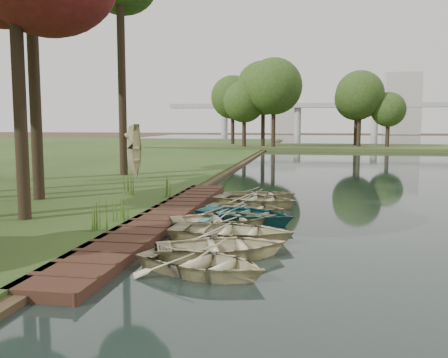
% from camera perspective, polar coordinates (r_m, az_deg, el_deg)
% --- Properties ---
extents(ground, '(300.00, 300.00, 0.00)m').
position_cam_1_polar(ground, '(17.04, -1.94, -5.23)').
color(ground, '#3D2F1D').
extents(boardwalk, '(1.60, 16.00, 0.30)m').
position_cam_1_polar(boardwalk, '(17.40, -7.12, -4.52)').
color(boardwalk, '#371F15').
rests_on(boardwalk, ground).
extents(peninsula, '(50.00, 14.00, 0.45)m').
position_cam_1_polar(peninsula, '(66.57, 13.76, 3.51)').
color(peninsula, '#3B4820').
rests_on(peninsula, ground).
extents(far_trees, '(45.60, 5.60, 8.80)m').
position_cam_1_polar(far_trees, '(66.41, 11.00, 8.92)').
color(far_trees, black).
rests_on(far_trees, peninsula).
extents(bridge, '(95.90, 4.00, 8.60)m').
position_cam_1_polar(bridge, '(136.67, 13.65, 7.82)').
color(bridge, '#A5A5A0').
rests_on(bridge, ground).
extents(building_a, '(10.00, 8.00, 18.00)m').
position_cam_1_polar(building_a, '(158.68, 19.63, 8.11)').
color(building_a, '#A5A5A0').
rests_on(building_a, ground).
extents(building_b, '(8.00, 8.00, 12.00)m').
position_cam_1_polar(building_b, '(161.57, 6.86, 7.33)').
color(building_b, '#A5A5A0').
rests_on(building_b, ground).
extents(rowboat_0, '(3.79, 3.27, 0.66)m').
position_cam_1_polar(rowboat_0, '(11.41, -2.55, -9.16)').
color(rowboat_0, beige).
rests_on(rowboat_0, water).
extents(rowboat_1, '(3.97, 3.38, 0.70)m').
position_cam_1_polar(rowboat_1, '(12.72, -0.24, -7.43)').
color(rowboat_1, beige).
rests_on(rowboat_1, water).
extents(rowboat_2, '(3.74, 2.76, 0.75)m').
position_cam_1_polar(rowboat_2, '(14.31, 0.88, -5.76)').
color(rowboat_2, beige).
rests_on(rowboat_2, water).
extents(rowboat_3, '(4.22, 3.68, 0.73)m').
position_cam_1_polar(rowboat_3, '(16.13, 0.11, -4.39)').
color(rowboat_3, beige).
rests_on(rowboat_3, water).
extents(rowboat_4, '(4.15, 3.53, 0.73)m').
position_cam_1_polar(rowboat_4, '(17.04, 2.46, -3.81)').
color(rowboat_4, teal).
rests_on(rowboat_4, water).
extents(rowboat_5, '(3.33, 2.65, 0.62)m').
position_cam_1_polar(rowboat_5, '(18.55, 2.50, -3.13)').
color(rowboat_5, beige).
rests_on(rowboat_5, water).
extents(rowboat_6, '(3.96, 3.23, 0.72)m').
position_cam_1_polar(rowboat_6, '(20.28, 3.60, -2.17)').
color(rowboat_6, beige).
rests_on(rowboat_6, water).
extents(rowboat_7, '(3.63, 2.95, 0.66)m').
position_cam_1_polar(rowboat_7, '(21.85, 4.11, -1.63)').
color(rowboat_7, beige).
rests_on(rowboat_7, water).
extents(stored_rowboat, '(3.08, 2.21, 0.64)m').
position_cam_1_polar(stored_rowboat, '(28.50, -10.01, 0.66)').
color(stored_rowboat, beige).
rests_on(stored_rowboat, bank).
extents(reeds_0, '(0.60, 0.60, 0.90)m').
position_cam_1_polar(reeds_0, '(15.21, -13.66, -3.95)').
color(reeds_0, '#3F661E').
rests_on(reeds_0, bank).
extents(reeds_1, '(0.60, 0.60, 0.88)m').
position_cam_1_polar(reeds_1, '(16.46, -11.76, -3.15)').
color(reeds_1, '#3F661E').
rests_on(reeds_1, bank).
extents(reeds_2, '(0.60, 0.60, 1.03)m').
position_cam_1_polar(reeds_2, '(22.22, -10.96, -0.47)').
color(reeds_2, '#3F661E').
rests_on(reeds_2, bank).
extents(reeds_3, '(0.60, 0.60, 0.88)m').
position_cam_1_polar(reeds_3, '(21.46, -6.53, -0.83)').
color(reeds_3, '#3F661E').
rests_on(reeds_3, bank).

